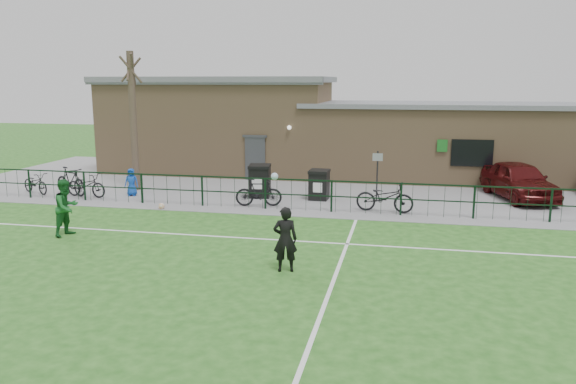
% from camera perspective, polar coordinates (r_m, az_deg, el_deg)
% --- Properties ---
extents(ground, '(90.00, 90.00, 0.00)m').
position_cam_1_polar(ground, '(13.39, -4.45, -9.56)').
color(ground, '#225719').
rests_on(ground, ground).
extents(paving_strip, '(34.00, 13.00, 0.02)m').
position_cam_1_polar(paving_strip, '(26.19, 3.82, 0.77)').
color(paving_strip, gray).
rests_on(paving_strip, ground).
extents(pitch_line_touch, '(28.00, 0.10, 0.01)m').
position_cam_1_polar(pitch_line_touch, '(20.68, 1.59, -2.05)').
color(pitch_line_touch, white).
rests_on(pitch_line_touch, ground).
extents(pitch_line_mid, '(28.00, 0.10, 0.01)m').
position_cam_1_polar(pitch_line_mid, '(17.07, -0.69, -4.91)').
color(pitch_line_mid, white).
rests_on(pitch_line_mid, ground).
extents(pitch_line_perp, '(0.10, 16.00, 0.01)m').
position_cam_1_polar(pitch_line_perp, '(13.00, 4.18, -10.19)').
color(pitch_line_perp, white).
rests_on(pitch_line_perp, ground).
extents(perimeter_fence, '(28.00, 0.10, 1.20)m').
position_cam_1_polar(perimeter_fence, '(20.74, 1.70, -0.32)').
color(perimeter_fence, black).
rests_on(perimeter_fence, ground).
extents(bare_tree, '(0.30, 0.30, 6.00)m').
position_cam_1_polar(bare_tree, '(25.37, -15.43, 6.86)').
color(bare_tree, '#443429').
rests_on(bare_tree, ground).
extents(wheelie_bin_left, '(0.95, 1.04, 1.25)m').
position_cam_1_polar(wheelie_bin_left, '(23.25, -2.88, 1.04)').
color(wheelie_bin_left, black).
rests_on(wheelie_bin_left, paving_strip).
extents(wheelie_bin_right, '(0.77, 0.86, 1.12)m').
position_cam_1_polar(wheelie_bin_right, '(22.76, 3.19, 0.65)').
color(wheelie_bin_right, black).
rests_on(wheelie_bin_right, paving_strip).
extents(sign_post, '(0.07, 0.07, 2.00)m').
position_cam_1_polar(sign_post, '(22.71, 9.04, 1.63)').
color(sign_post, black).
rests_on(sign_post, paving_strip).
extents(car_maroon, '(2.89, 4.77, 1.52)m').
position_cam_1_polar(car_maroon, '(24.67, 22.41, 1.11)').
color(car_maroon, '#450C0C').
rests_on(car_maroon, paving_strip).
extents(bicycle_a, '(1.80, 1.24, 0.90)m').
position_cam_1_polar(bicycle_a, '(26.26, -24.27, 0.84)').
color(bicycle_a, black).
rests_on(bicycle_a, paving_strip).
extents(bicycle_b, '(2.03, 1.32, 1.19)m').
position_cam_1_polar(bicycle_b, '(25.27, -21.22, 1.04)').
color(bicycle_b, black).
rests_on(bicycle_b, paving_strip).
extents(bicycle_c, '(1.96, 0.93, 0.99)m').
position_cam_1_polar(bicycle_c, '(24.68, -19.83, 0.67)').
color(bicycle_c, black).
rests_on(bicycle_c, paving_strip).
extents(bicycle_d, '(1.84, 0.84, 1.07)m').
position_cam_1_polar(bicycle_d, '(21.50, -3.00, -0.04)').
color(bicycle_d, black).
rests_on(bicycle_d, paving_strip).
extents(bicycle_e, '(2.17, 0.98, 1.10)m').
position_cam_1_polar(bicycle_e, '(20.83, 9.79, -0.52)').
color(bicycle_e, black).
rests_on(bicycle_e, paving_strip).
extents(spectator_child, '(0.63, 0.48, 1.15)m').
position_cam_1_polar(spectator_child, '(24.34, -15.62, 0.98)').
color(spectator_child, '#1347B2').
rests_on(spectator_child, paving_strip).
extents(goalkeeper_kick, '(1.46, 3.53, 1.99)m').
position_cam_1_polar(goalkeeper_kick, '(14.22, -0.32, -4.63)').
color(goalkeeper_kick, black).
rests_on(goalkeeper_kick, ground).
extents(outfield_player, '(0.86, 1.00, 1.78)m').
position_cam_1_polar(outfield_player, '(18.73, -21.58, -1.47)').
color(outfield_player, '#1B6128').
rests_on(outfield_player, ground).
extents(ball_ground, '(0.24, 0.24, 0.24)m').
position_cam_1_polar(ball_ground, '(21.65, -12.73, -1.41)').
color(ball_ground, white).
rests_on(ball_ground, ground).
extents(clubhouse, '(24.25, 5.40, 4.96)m').
position_cam_1_polar(clubhouse, '(28.96, 2.98, 6.19)').
color(clubhouse, '#A1815A').
rests_on(clubhouse, ground).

